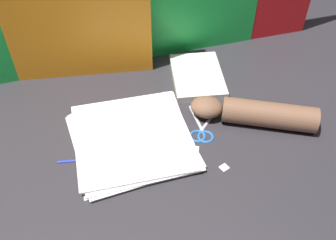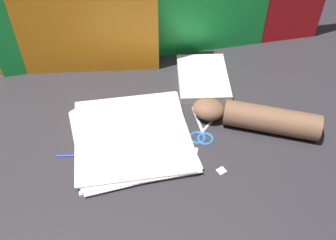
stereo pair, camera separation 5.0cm
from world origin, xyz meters
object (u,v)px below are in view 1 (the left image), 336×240
Objects in this scene: paper_stack at (132,139)px; book_closed at (197,76)px; hand_forearm at (255,113)px; scissors at (202,129)px.

book_closed is (0.25, 0.19, 0.00)m from paper_stack.
paper_stack is at bearing 174.81° from hand_forearm.
paper_stack is 1.37× the size of book_closed.
scissors is at bearing 174.66° from hand_forearm.
scissors is (-0.06, -0.21, -0.01)m from book_closed.
hand_forearm is (0.08, -0.22, 0.02)m from book_closed.
book_closed is at bearing 37.07° from paper_stack.
paper_stack is at bearing -142.93° from book_closed.
book_closed is at bearing 110.82° from hand_forearm.
scissors is 0.43× the size of hand_forearm.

